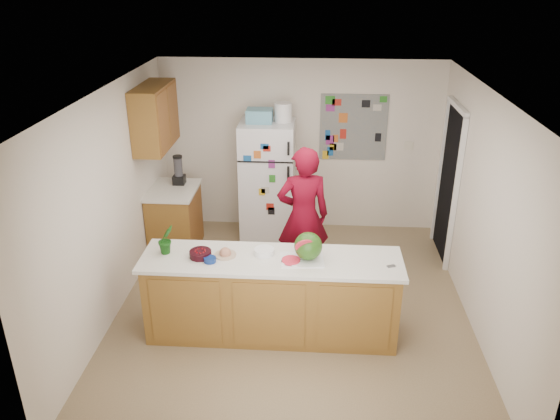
# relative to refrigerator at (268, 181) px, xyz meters

# --- Properties ---
(floor) EXTENTS (4.00, 4.50, 0.02)m
(floor) POSITION_rel_refrigerator_xyz_m (0.45, -1.88, -0.86)
(floor) COLOR brown
(floor) RESTS_ON ground
(wall_back) EXTENTS (4.00, 0.02, 2.50)m
(wall_back) POSITION_rel_refrigerator_xyz_m (0.45, 0.38, 0.40)
(wall_back) COLOR beige
(wall_back) RESTS_ON ground
(wall_left) EXTENTS (0.02, 4.50, 2.50)m
(wall_left) POSITION_rel_refrigerator_xyz_m (-1.56, -1.88, 0.40)
(wall_left) COLOR beige
(wall_left) RESTS_ON ground
(wall_right) EXTENTS (0.02, 4.50, 2.50)m
(wall_right) POSITION_rel_refrigerator_xyz_m (2.46, -1.88, 0.40)
(wall_right) COLOR beige
(wall_right) RESTS_ON ground
(ceiling) EXTENTS (4.00, 4.50, 0.02)m
(ceiling) POSITION_rel_refrigerator_xyz_m (0.45, -1.88, 1.66)
(ceiling) COLOR white
(ceiling) RESTS_ON wall_back
(doorway) EXTENTS (0.03, 0.85, 2.04)m
(doorway) POSITION_rel_refrigerator_xyz_m (2.44, -0.43, 0.17)
(doorway) COLOR black
(doorway) RESTS_ON ground
(peninsula_base) EXTENTS (2.60, 0.62, 0.88)m
(peninsula_base) POSITION_rel_refrigerator_xyz_m (0.25, -2.38, -0.41)
(peninsula_base) COLOR brown
(peninsula_base) RESTS_ON floor
(peninsula_top) EXTENTS (2.68, 0.70, 0.04)m
(peninsula_top) POSITION_rel_refrigerator_xyz_m (0.25, -2.38, 0.05)
(peninsula_top) COLOR silver
(peninsula_top) RESTS_ON peninsula_base
(side_counter_base) EXTENTS (0.60, 0.80, 0.86)m
(side_counter_base) POSITION_rel_refrigerator_xyz_m (-1.24, -0.53, -0.42)
(side_counter_base) COLOR brown
(side_counter_base) RESTS_ON floor
(side_counter_top) EXTENTS (0.64, 0.84, 0.04)m
(side_counter_top) POSITION_rel_refrigerator_xyz_m (-1.24, -0.53, 0.03)
(side_counter_top) COLOR silver
(side_counter_top) RESTS_ON side_counter_base
(upper_cabinets) EXTENTS (0.35, 1.00, 0.80)m
(upper_cabinets) POSITION_rel_refrigerator_xyz_m (-1.37, -0.58, 1.05)
(upper_cabinets) COLOR brown
(upper_cabinets) RESTS_ON wall_left
(refrigerator) EXTENTS (0.75, 0.70, 1.70)m
(refrigerator) POSITION_rel_refrigerator_xyz_m (0.00, 0.00, 0.00)
(refrigerator) COLOR silver
(refrigerator) RESTS_ON floor
(fridge_top_bin) EXTENTS (0.35, 0.28, 0.18)m
(fridge_top_bin) POSITION_rel_refrigerator_xyz_m (-0.10, 0.00, 0.94)
(fridge_top_bin) COLOR #5999B2
(fridge_top_bin) RESTS_ON refrigerator
(photo_collage) EXTENTS (0.95, 0.01, 0.95)m
(photo_collage) POSITION_rel_refrigerator_xyz_m (1.20, 0.36, 0.70)
(photo_collage) COLOR slate
(photo_collage) RESTS_ON wall_back
(person) EXTENTS (0.71, 0.53, 1.75)m
(person) POSITION_rel_refrigerator_xyz_m (0.54, -1.24, 0.03)
(person) COLOR maroon
(person) RESTS_ON floor
(blender_appliance) EXTENTS (0.12, 0.12, 0.38)m
(blender_appliance) POSITION_rel_refrigerator_xyz_m (-1.19, -0.33, 0.24)
(blender_appliance) COLOR black
(blender_appliance) RESTS_ON side_counter_top
(cutting_board) EXTENTS (0.46, 0.36, 0.01)m
(cutting_board) POSITION_rel_refrigerator_xyz_m (0.56, -2.40, 0.08)
(cutting_board) COLOR white
(cutting_board) RESTS_ON peninsula_top
(watermelon) EXTENTS (0.28, 0.28, 0.28)m
(watermelon) POSITION_rel_refrigerator_xyz_m (0.62, -2.38, 0.22)
(watermelon) COLOR #2E5919
(watermelon) RESTS_ON cutting_board
(watermelon_slice) EXTENTS (0.19, 0.19, 0.02)m
(watermelon_slice) POSITION_rel_refrigerator_xyz_m (0.45, -2.45, 0.09)
(watermelon_slice) COLOR red
(watermelon_slice) RESTS_ON cutting_board
(cherry_bowl) EXTENTS (0.25, 0.25, 0.07)m
(cherry_bowl) POSITION_rel_refrigerator_xyz_m (-0.48, -2.40, 0.11)
(cherry_bowl) COLOR black
(cherry_bowl) RESTS_ON peninsula_top
(white_bowl) EXTENTS (0.25, 0.25, 0.06)m
(white_bowl) POSITION_rel_refrigerator_xyz_m (0.17, -2.30, 0.10)
(white_bowl) COLOR silver
(white_bowl) RESTS_ON peninsula_top
(cobalt_bowl) EXTENTS (0.16, 0.16, 0.05)m
(cobalt_bowl) POSITION_rel_refrigerator_xyz_m (-0.36, -2.49, 0.10)
(cobalt_bowl) COLOR navy
(cobalt_bowl) RESTS_ON peninsula_top
(plate) EXTENTS (0.28, 0.28, 0.02)m
(plate) POSITION_rel_refrigerator_xyz_m (-0.23, -2.35, 0.08)
(plate) COLOR beige
(plate) RESTS_ON peninsula_top
(paper_towel) EXTENTS (0.21, 0.20, 0.02)m
(paper_towel) POSITION_rel_refrigerator_xyz_m (0.47, -2.46, 0.08)
(paper_towel) COLOR silver
(paper_towel) RESTS_ON peninsula_top
(keys) EXTENTS (0.09, 0.07, 0.01)m
(keys) POSITION_rel_refrigerator_xyz_m (1.45, -2.47, 0.08)
(keys) COLOR slate
(keys) RESTS_ON peninsula_top
(potted_plant) EXTENTS (0.22, 0.22, 0.31)m
(potted_plant) POSITION_rel_refrigerator_xyz_m (-0.84, -2.33, 0.23)
(potted_plant) COLOR #093C0A
(potted_plant) RESTS_ON peninsula_top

